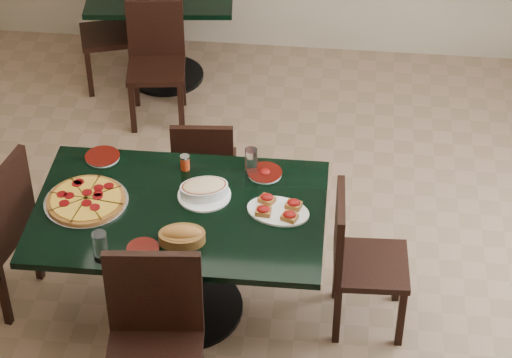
# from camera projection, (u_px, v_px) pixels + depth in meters

# --- Properties ---
(floor) EXTENTS (5.50, 5.50, 0.00)m
(floor) POSITION_uv_depth(u_px,v_px,m) (253.00, 280.00, 5.96)
(floor) COLOR #7E6149
(floor) RESTS_ON ground
(main_table) EXTENTS (1.57, 1.02, 0.75)m
(main_table) POSITION_uv_depth(u_px,v_px,m) (181.00, 235.00, 5.42)
(main_table) COLOR black
(main_table) RESTS_ON floor
(back_table) EXTENTS (1.13, 0.87, 0.75)m
(back_table) POSITION_uv_depth(u_px,v_px,m) (163.00, 17.00, 7.42)
(back_table) COLOR black
(back_table) RESTS_ON floor
(chair_far) EXTENTS (0.40, 0.40, 0.80)m
(chair_far) POSITION_uv_depth(u_px,v_px,m) (204.00, 166.00, 6.12)
(chair_far) COLOR black
(chair_far) RESTS_ON floor
(chair_near) EXTENTS (0.51, 0.51, 1.00)m
(chair_near) POSITION_uv_depth(u_px,v_px,m) (154.00, 337.00, 4.83)
(chair_near) COLOR black
(chair_near) RESTS_ON floor
(chair_right) EXTENTS (0.43, 0.43, 0.88)m
(chair_right) POSITION_uv_depth(u_px,v_px,m) (357.00, 255.00, 5.41)
(chair_right) COLOR black
(chair_right) RESTS_ON floor
(back_chair_near) EXTENTS (0.45, 0.45, 0.86)m
(back_chair_near) POSITION_uv_depth(u_px,v_px,m) (156.00, 55.00, 7.07)
(back_chair_near) COLOR black
(back_chair_near) RESTS_ON floor
(back_chair_left) EXTENTS (0.50, 0.50, 0.85)m
(back_chair_left) POSITION_uv_depth(u_px,v_px,m) (117.00, 26.00, 7.41)
(back_chair_left) COLOR black
(back_chair_left) RESTS_ON floor
(pepperoni_pizza) EXTENTS (0.45, 0.45, 0.04)m
(pepperoni_pizza) POSITION_uv_depth(u_px,v_px,m) (86.00, 200.00, 5.34)
(pepperoni_pizza) COLOR silver
(pepperoni_pizza) RESTS_ON main_table
(lasagna_casserole) EXTENTS (0.30, 0.29, 0.09)m
(lasagna_casserole) POSITION_uv_depth(u_px,v_px,m) (204.00, 189.00, 5.37)
(lasagna_casserole) COLOR white
(lasagna_casserole) RESTS_ON main_table
(bread_basket) EXTENTS (0.26, 0.20, 0.10)m
(bread_basket) POSITION_uv_depth(u_px,v_px,m) (182.00, 236.00, 5.08)
(bread_basket) COLOR brown
(bread_basket) RESTS_ON main_table
(bruschetta_platter) EXTENTS (0.39, 0.31, 0.05)m
(bruschetta_platter) POSITION_uv_depth(u_px,v_px,m) (278.00, 209.00, 5.27)
(bruschetta_platter) COLOR white
(bruschetta_platter) RESTS_ON main_table
(side_plate_near) EXTENTS (0.17, 0.17, 0.02)m
(side_plate_near) POSITION_uv_depth(u_px,v_px,m) (143.00, 249.00, 5.05)
(side_plate_near) COLOR white
(side_plate_near) RESTS_ON main_table
(side_plate_far_r) EXTENTS (0.19, 0.19, 0.03)m
(side_plate_far_r) POSITION_uv_depth(u_px,v_px,m) (265.00, 173.00, 5.54)
(side_plate_far_r) COLOR white
(side_plate_far_r) RESTS_ON main_table
(side_plate_far_l) EXTENTS (0.20, 0.20, 0.02)m
(side_plate_far_l) POSITION_uv_depth(u_px,v_px,m) (102.00, 157.00, 5.66)
(side_plate_far_l) COLOR white
(side_plate_far_l) RESTS_ON main_table
(napkin_setting) EXTENTS (0.16, 0.16, 0.01)m
(napkin_setting) POSITION_uv_depth(u_px,v_px,m) (141.00, 257.00, 5.01)
(napkin_setting) COLOR silver
(napkin_setting) RESTS_ON main_table
(water_glass_a) EXTENTS (0.07, 0.07, 0.15)m
(water_glass_a) POSITION_uv_depth(u_px,v_px,m) (251.00, 161.00, 5.52)
(water_glass_a) COLOR silver
(water_glass_a) RESTS_ON main_table
(water_glass_b) EXTENTS (0.08, 0.08, 0.16)m
(water_glass_b) POSITION_uv_depth(u_px,v_px,m) (100.00, 246.00, 4.95)
(water_glass_b) COLOR silver
(water_glass_b) RESTS_ON main_table
(pepper_shaker) EXTENTS (0.05, 0.05, 0.09)m
(pepper_shaker) POSITION_uv_depth(u_px,v_px,m) (185.00, 162.00, 5.55)
(pepper_shaker) COLOR #AE3212
(pepper_shaker) RESTS_ON main_table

